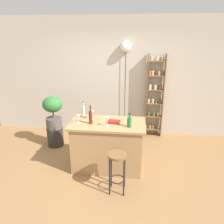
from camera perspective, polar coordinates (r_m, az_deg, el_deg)
ground at (r=4.07m, az=-1.65°, el=-16.17°), size 12.00×12.00×0.00m
back_wall at (r=5.33m, az=1.20°, el=8.99°), size 6.40×0.10×2.80m
kitchen_counter at (r=4.08m, az=-1.11°, el=-8.57°), size 1.35×0.75×0.90m
bar_stool at (r=3.46m, az=1.42°, el=-13.49°), size 0.30×0.30×0.67m
spice_shelf at (r=5.26m, az=11.09°, el=4.22°), size 0.41×0.16×1.98m
plant_stool at (r=5.11m, az=-14.56°, el=-6.19°), size 0.35×0.35×0.42m
potted_plant at (r=4.88m, az=-15.16°, el=0.34°), size 0.43×0.38×0.71m
bottle_spirits_clear at (r=4.15m, az=-7.50°, el=0.18°), size 0.06×0.06×0.30m
bottle_sauce_amber at (r=3.82m, az=-5.60°, el=-1.28°), size 0.06×0.06×0.33m
bottle_soda_blue at (r=3.69m, az=4.56°, el=-2.57°), size 0.08×0.08×0.25m
wine_glass_left at (r=4.03m, az=-5.18°, el=-0.32°), size 0.07×0.07×0.16m
wine_glass_center at (r=3.86m, az=-8.82°, el=-1.36°), size 0.07×0.07×0.16m
wine_glass_right at (r=3.71m, az=-1.16°, el=-2.03°), size 0.07×0.07×0.16m
cookbook at (r=3.89m, az=0.49°, el=-2.56°), size 0.23×0.18×0.03m
pendant_globe_light at (r=5.12m, az=3.63°, el=16.45°), size 0.25×0.25×2.25m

